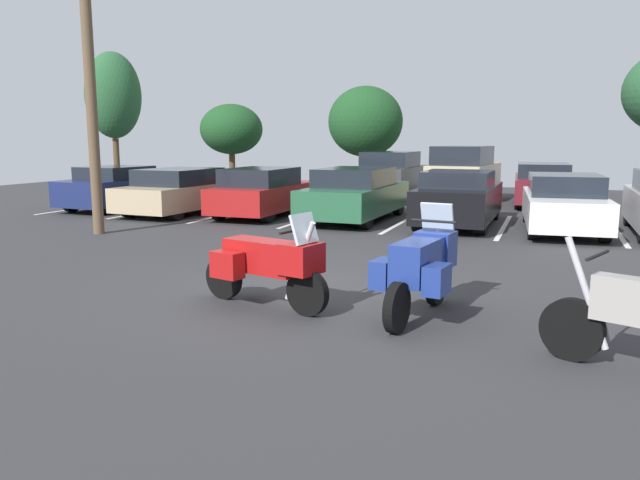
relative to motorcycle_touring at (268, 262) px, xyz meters
name	(u,v)px	position (x,y,z in m)	size (l,w,h in m)	color
ground	(303,295)	(0.11, 0.96, -0.68)	(44.00, 44.00, 0.10)	#2D2D30
motorcycle_touring	(268,262)	(0.00, 0.00, 0.00)	(2.08, 1.06, 1.35)	black
motorcycle_third	(421,265)	(2.03, 0.35, 0.04)	(0.99, 2.07, 1.43)	black
parking_stripes	(356,220)	(-1.62, 9.21, -0.63)	(19.09, 4.80, 0.01)	silver
car_navy	(123,188)	(-9.71, 9.22, 0.06)	(2.13, 4.58, 1.40)	navy
car_tan	(184,191)	(-7.13, 8.87, 0.04)	(2.20, 4.89, 1.38)	tan
car_red	(265,192)	(-4.45, 9.13, 0.08)	(1.78, 4.54, 1.44)	maroon
car_green	(356,194)	(-1.62, 9.12, 0.10)	(1.99, 4.77, 1.47)	#235638
car_black	(459,199)	(1.28, 9.06, 0.09)	(1.86, 4.44, 1.46)	black
car_white	(563,204)	(3.85, 8.91, 0.07)	(2.12, 4.75, 1.42)	white
car_far_charcoal	(391,176)	(-2.17, 15.39, 0.26)	(1.96, 4.32, 1.80)	#38383D
car_far_champagne	(464,174)	(0.53, 15.56, 0.36)	(2.25, 4.53, 2.02)	#C1B289
car_far_maroon	(542,184)	(3.25, 15.16, 0.09)	(2.05, 4.86, 1.45)	maroon
utility_pole	(88,41)	(-6.71, 4.50, 3.89)	(1.38, 1.34, 8.72)	brown
tree_rear	(231,129)	(-11.71, 20.32, 2.11)	(3.14, 3.14, 4.00)	#4C3823
tree_right	(113,96)	(-18.00, 19.23, 3.85)	(2.85, 2.85, 6.70)	#4C3823
tree_far_left	(365,122)	(-4.79, 20.68, 2.43)	(3.49, 3.49, 4.71)	#4C3823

